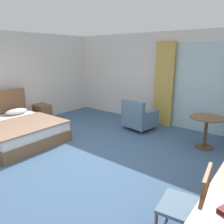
# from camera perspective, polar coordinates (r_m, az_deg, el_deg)

# --- Properties ---
(ground) EXTENTS (6.94, 6.67, 0.10)m
(ground) POSITION_cam_1_polar(r_m,az_deg,el_deg) (4.61, -5.89, -12.20)
(ground) COLOR #426084
(wall_back) EXTENTS (6.54, 0.12, 2.62)m
(wall_back) POSITION_cam_1_polar(r_m,az_deg,el_deg) (6.68, 12.83, 8.26)
(wall_back) COLOR silver
(wall_back) RESTS_ON ground
(wall_left) EXTENTS (0.12, 6.27, 2.62)m
(wall_left) POSITION_cam_1_polar(r_m,az_deg,el_deg) (6.82, -25.97, 7.26)
(wall_left) COLOR silver
(wall_left) RESTS_ON ground
(balcony_glass_door) EXTENTS (1.52, 0.02, 2.31)m
(balcony_glass_door) POSITION_cam_1_polar(r_m,az_deg,el_deg) (6.21, 21.79, 5.62)
(balcony_glass_door) COLOR silver
(balcony_glass_door) RESTS_ON ground
(curtain_panel_left) EXTENTS (0.55, 0.10, 2.35)m
(curtain_panel_left) POSITION_cam_1_polar(r_m,az_deg,el_deg) (6.47, 13.22, 6.81)
(curtain_panel_left) COLOR tan
(curtain_panel_left) RESTS_ON ground
(bed) EXTENTS (2.03, 1.71, 1.09)m
(bed) POSITION_cam_1_polar(r_m,az_deg,el_deg) (5.80, -23.57, -4.18)
(bed) COLOR brown
(bed) RESTS_ON ground
(nightstand) EXTENTS (0.50, 0.37, 0.52)m
(nightstand) POSITION_cam_1_polar(r_m,az_deg,el_deg) (7.16, -17.43, -0.19)
(nightstand) COLOR brown
(nightstand) RESTS_ON ground
(desk_chair) EXTENTS (0.52, 0.53, 0.92)m
(desk_chair) POSITION_cam_1_polar(r_m,az_deg,el_deg) (2.68, 19.61, -21.17)
(desk_chair) COLOR slate
(desk_chair) RESTS_ON ground
(armchair_by_window) EXTENTS (0.83, 0.82, 0.84)m
(armchair_by_window) POSITION_cam_1_polar(r_m,az_deg,el_deg) (6.09, 6.88, -1.45)
(armchair_by_window) COLOR slate
(armchair_by_window) RESTS_ON ground
(round_cafe_table) EXTENTS (0.71, 0.71, 0.71)m
(round_cafe_table) POSITION_cam_1_polar(r_m,az_deg,el_deg) (5.26, 23.09, -3.07)
(round_cafe_table) COLOR brown
(round_cafe_table) RESTS_ON ground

